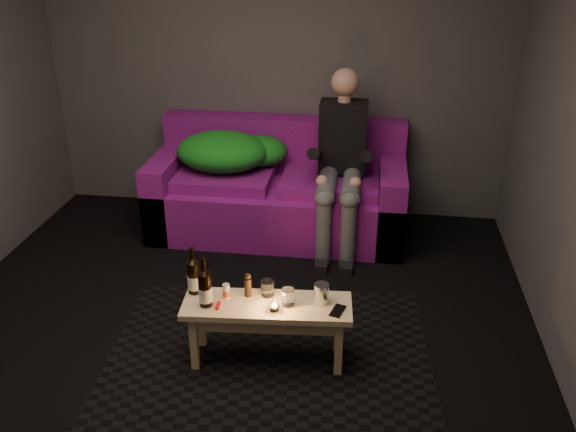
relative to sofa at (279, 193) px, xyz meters
name	(u,v)px	position (x,y,z in m)	size (l,w,h in m)	color
floor	(220,357)	(-0.09, -1.82, -0.33)	(4.50, 4.50, 0.00)	black
room	(225,73)	(-0.09, -1.35, 1.32)	(4.50, 4.50, 4.50)	silver
rug	(269,353)	(0.20, -1.74, -0.32)	(1.98, 1.44, 0.01)	black
sofa	(279,193)	(0.00, 0.00, 0.00)	(2.10, 0.95, 0.90)	#7A1078
green_blanket	(229,152)	(-0.42, -0.01, 0.35)	(0.93, 0.63, 0.32)	#167715
person	(341,158)	(0.53, -0.17, 0.40)	(0.38, 0.87, 1.40)	black
coffee_table	(267,314)	(0.20, -1.79, 0.01)	(1.01, 0.39, 0.40)	#EAC489
beer_bottle_a	(194,276)	(-0.25, -1.73, 0.19)	(0.08, 0.08, 0.30)	black
beer_bottle_b	(205,288)	(-0.14, -1.86, 0.19)	(0.08, 0.08, 0.31)	black
salt_shaker	(226,291)	(-0.04, -1.76, 0.12)	(0.04, 0.04, 0.09)	silver
pepper_mill	(248,287)	(0.08, -1.73, 0.14)	(0.04, 0.04, 0.12)	black
tumbler_back	(267,288)	(0.19, -1.70, 0.12)	(0.08, 0.08, 0.09)	white
tealight	(274,307)	(0.26, -1.85, 0.10)	(0.06, 0.06, 0.04)	white
tumbler_front	(288,297)	(0.33, -1.78, 0.13)	(0.08, 0.08, 0.10)	white
steel_cup	(321,293)	(0.52, -1.74, 0.14)	(0.09, 0.09, 0.12)	silver
smartphone	(338,311)	(0.62, -1.82, 0.08)	(0.06, 0.13, 0.01)	black
red_lighter	(218,306)	(-0.07, -1.87, 0.08)	(0.02, 0.07, 0.01)	red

